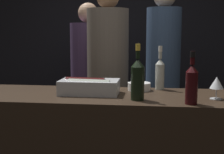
# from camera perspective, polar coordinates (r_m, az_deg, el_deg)

# --- Properties ---
(wall_back_chalkboard) EXTENTS (6.40, 0.06, 2.80)m
(wall_back_chalkboard) POSITION_cam_1_polar(r_m,az_deg,el_deg) (4.09, 3.37, 8.00)
(wall_back_chalkboard) COLOR black
(wall_back_chalkboard) RESTS_ON ground_plane
(ice_bin_with_bottles) EXTENTS (0.41, 0.23, 0.11)m
(ice_bin_with_bottles) POSITION_cam_1_polar(r_m,az_deg,el_deg) (2.20, -4.27, -1.67)
(ice_bin_with_bottles) COLOR #B7BABF
(ice_bin_with_bottles) RESTS_ON bar_counter
(bowl_white) EXTENTS (0.17, 0.17, 0.06)m
(bowl_white) POSITION_cam_1_polar(r_m,az_deg,el_deg) (2.35, 4.98, -1.69)
(bowl_white) COLOR white
(bowl_white) RESTS_ON bar_counter
(wine_glass) EXTENTS (0.09, 0.09, 0.15)m
(wine_glass) POSITION_cam_1_polar(r_m,az_deg,el_deg) (2.13, 18.59, -1.11)
(wine_glass) COLOR silver
(wine_glass) RESTS_ON bar_counter
(red_wine_bottle_black_foil) EXTENTS (0.07, 0.07, 0.32)m
(red_wine_bottle_black_foil) POSITION_cam_1_polar(r_m,az_deg,el_deg) (1.93, 14.37, -1.03)
(red_wine_bottle_black_foil) COLOR black
(red_wine_bottle_black_foil) RESTS_ON bar_counter
(champagne_bottle) EXTENTS (0.09, 0.09, 0.36)m
(champagne_bottle) POSITION_cam_1_polar(r_m,az_deg,el_deg) (1.99, 4.71, -0.20)
(champagne_bottle) COLOR black
(champagne_bottle) RESTS_ON bar_counter
(white_wine_bottle) EXTENTS (0.07, 0.07, 0.33)m
(white_wine_bottle) POSITION_cam_1_polar(r_m,az_deg,el_deg) (2.39, 8.75, 0.86)
(white_wine_bottle) COLOR #B2B7AD
(white_wine_bottle) RESTS_ON bar_counter
(person_in_hoodie) EXTENTS (0.38, 0.38, 1.72)m
(person_in_hoodie) POSITION_cam_1_polar(r_m,az_deg,el_deg) (3.35, -4.28, 0.30)
(person_in_hoodie) COLOR black
(person_in_hoodie) RESTS_ON ground_plane
(person_blond_tee) EXTENTS (0.39, 0.39, 1.83)m
(person_blond_tee) POSITION_cam_1_polar(r_m,az_deg,el_deg) (2.93, -0.75, 0.59)
(person_blond_tee) COLOR black
(person_blond_tee) RESTS_ON ground_plane
(person_grey_polo) EXTENTS (0.33, 0.33, 1.85)m
(person_grey_polo) POSITION_cam_1_polar(r_m,az_deg,el_deg) (3.03, 9.29, 1.19)
(person_grey_polo) COLOR black
(person_grey_polo) RESTS_ON ground_plane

